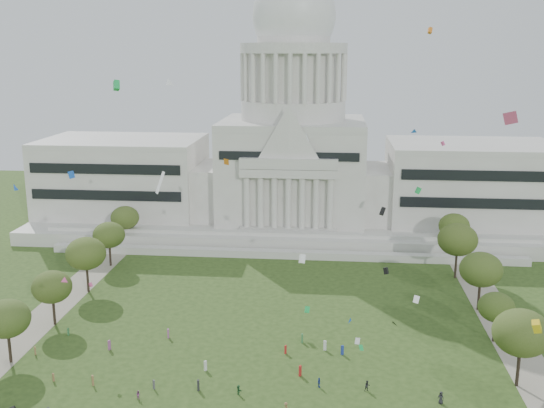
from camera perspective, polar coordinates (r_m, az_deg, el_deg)
capitol at (r=199.94m, az=1.87°, el=4.11°), size 160.00×64.50×91.30m
path_left at (r=139.59m, az=-21.02°, el=-10.63°), size 8.00×160.00×0.04m
path_right at (r=130.90m, az=21.25°, el=-12.30°), size 8.00×160.00×0.04m
row_tree_l_2 at (r=124.74m, az=-22.69°, el=-9.47°), size 8.42×8.42×11.97m
row_tree_r_2 at (r=114.98m, az=21.47°, el=-10.70°), size 9.55×9.55×13.58m
row_tree_l_3 at (r=138.19m, az=-19.13°, el=-7.05°), size 8.12×8.12×11.55m
row_tree_r_3 at (r=131.15m, az=19.47°, el=-8.72°), size 7.01×7.01×9.98m
row_tree_l_4 at (r=153.84m, az=-16.35°, el=-4.28°), size 9.29×9.29×13.21m
row_tree_r_4 at (r=144.65m, az=18.23°, el=-5.60°), size 9.19×9.19×13.06m
row_tree_l_5 at (r=171.10m, az=-14.41°, el=-2.71°), size 8.33×8.33×11.85m
row_tree_r_5 at (r=162.98m, az=16.30°, el=-3.09°), size 9.82×9.82×13.96m
row_tree_l_6 at (r=188.16m, az=-13.05°, el=-1.21°), size 8.19×8.19×11.64m
row_tree_r_6 at (r=180.78m, az=16.02°, el=-1.91°), size 8.42×8.42×11.97m
person_0 at (r=109.73m, az=14.90°, el=-16.43°), size 1.21×1.10×2.08m
person_2 at (r=110.83m, az=8.54°, el=-15.83°), size 1.06×0.85×1.90m
person_3 at (r=104.32m, az=1.25°, el=-17.76°), size 0.97×1.22×1.68m
person_5 at (r=108.98m, az=-3.01°, el=-16.30°), size 1.42×1.62×1.68m
person_8 at (r=109.87m, az=-11.90°, el=-16.39°), size 0.83×0.70×1.47m
person_10 at (r=111.11m, az=4.24°, el=-15.67°), size 0.82×1.14×1.75m
distant_crowd at (r=113.18m, az=-7.33°, el=-15.16°), size 60.36×36.38×1.93m
kite_swarm at (r=96.09m, az=-0.98°, el=-2.18°), size 77.50×103.72×64.56m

